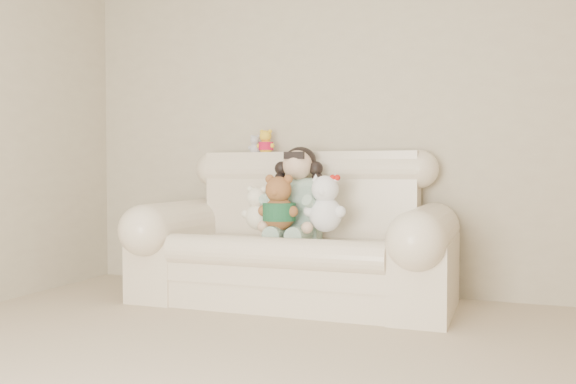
{
  "coord_description": "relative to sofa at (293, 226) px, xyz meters",
  "views": [
    {
      "loc": [
        0.99,
        -1.85,
        0.89
      ],
      "look_at": [
        -0.38,
        1.9,
        0.75
      ],
      "focal_mm": 37.99,
      "sensor_mm": 36.0,
      "label": 1
    }
  ],
  "objects": [
    {
      "name": "wall_back",
      "position": [
        0.38,
        0.5,
        0.78
      ],
      "size": [
        4.5,
        0.0,
        4.5
      ],
      "primitive_type": "plane",
      "rotation": [
        1.57,
        0.0,
        0.0
      ],
      "color": "beige",
      "rests_on": "ground"
    },
    {
      "name": "sofa",
      "position": [
        0.0,
        0.0,
        0.0
      ],
      "size": [
        2.1,
        0.95,
        1.03
      ],
      "primitive_type": null,
      "color": "#F9E1C9",
      "rests_on": "floor"
    },
    {
      "name": "seated_child",
      "position": [
        0.01,
        0.08,
        0.23
      ],
      "size": [
        0.42,
        0.5,
        0.65
      ],
      "primitive_type": null,
      "rotation": [
        0.0,
        0.0,
        0.06
      ],
      "color": "#337351",
      "rests_on": "sofa"
    },
    {
      "name": "brown_teddy",
      "position": [
        -0.05,
        -0.14,
        0.2
      ],
      "size": [
        0.34,
        0.3,
        0.43
      ],
      "primitive_type": null,
      "rotation": [
        0.0,
        0.0,
        0.41
      ],
      "color": "brown",
      "rests_on": "sofa"
    },
    {
      "name": "white_cat",
      "position": [
        0.25,
        -0.09,
        0.2
      ],
      "size": [
        0.28,
        0.22,
        0.44
      ],
      "primitive_type": null,
      "rotation": [
        0.0,
        0.0,
        0.01
      ],
      "color": "white",
      "rests_on": "sofa"
    },
    {
      "name": "cream_teddy",
      "position": [
        -0.22,
        -0.1,
        0.16
      ],
      "size": [
        0.24,
        0.2,
        0.34
      ],
      "primitive_type": null,
      "rotation": [
        0.0,
        0.0,
        -0.14
      ],
      "color": "white",
      "rests_on": "sofa"
    },
    {
      "name": "yellow_mini_bear",
      "position": [
        -0.33,
        0.34,
        0.6
      ],
      "size": [
        0.17,
        0.15,
        0.22
      ],
      "primitive_type": null,
      "rotation": [
        0.0,
        0.0,
        -0.37
      ],
      "color": "yellow",
      "rests_on": "sofa"
    },
    {
      "name": "grey_mini_plush",
      "position": [
        -0.43,
        0.37,
        0.58
      ],
      "size": [
        0.14,
        0.12,
        0.17
      ],
      "primitive_type": null,
      "rotation": [
        0.0,
        0.0,
        0.38
      ],
      "color": "silver",
      "rests_on": "sofa"
    }
  ]
}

